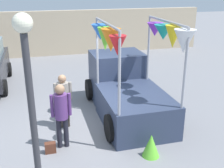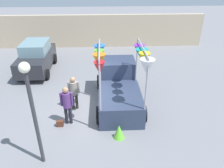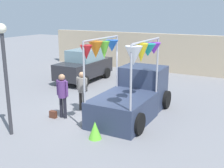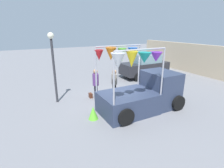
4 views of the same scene
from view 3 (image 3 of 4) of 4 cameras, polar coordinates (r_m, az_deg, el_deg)
name	(u,v)px [view 3 (image 3 of 4)]	position (r m, az deg, el deg)	size (l,w,h in m)	color
ground_plane	(93,114)	(11.59, -3.82, -6.04)	(60.00, 60.00, 0.00)	slate
vendor_truck	(133,92)	(11.26, 4.37, -1.66)	(2.44, 4.15, 3.14)	#2D3851
parked_car	(84,65)	(16.87, -5.61, 3.84)	(1.88, 4.00, 1.88)	#26262B
person_customer	(62,92)	(10.98, -10.05, -1.53)	(0.53, 0.34, 1.76)	black
person_vendor	(82,87)	(11.76, -6.12, -0.67)	(0.53, 0.34, 1.65)	#2D2823
handbag	(53,114)	(11.33, -11.87, -6.06)	(0.28, 0.16, 0.28)	#592D1E
street_lamp	(5,64)	(9.65, -20.97, 3.86)	(0.32, 0.32, 3.72)	#333338
brick_boundary_wall	(165,53)	(19.57, 10.74, 6.19)	(18.00, 0.36, 2.60)	tan
folded_kite_bundle_lime	(95,130)	(9.32, -3.47, -9.34)	(0.44, 0.44, 0.60)	#66CC33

